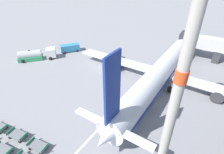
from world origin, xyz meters
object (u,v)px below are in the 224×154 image
Objects in this scene: service_van at (70,48)px; baggage_dolly_row_mid_a_col_c at (18,135)px; fuel_tanker_primary at (36,55)px; baggage_dolly_row_mid_a_col_d at (38,146)px; airplane at (164,68)px; baggage_dolly_row_near_col_c at (2,150)px; apron_light_mast at (165,140)px.

service_van is 30.41m from baggage_dolly_row_mid_a_col_c.
baggage_dolly_row_mid_a_col_d is (24.44, -15.11, -0.74)m from fuel_tanker_primary.
baggage_dolly_row_mid_a_col_c is at bearing -110.33° from airplane.
airplane reaches higher than baggage_dolly_row_near_col_c.
baggage_dolly_row_mid_a_col_c is at bearing -54.88° from service_van.
baggage_dolly_row_mid_a_col_c is at bearing -169.30° from baggage_dolly_row_mid_a_col_d.
baggage_dolly_row_mid_a_col_d is at bearing -103.03° from airplane.
service_van is at bearing 123.78° from baggage_dolly_row_near_col_c.
baggage_dolly_row_near_col_c is 1.00× the size of baggage_dolly_row_mid_a_col_d.
airplane reaches higher than baggage_dolly_row_mid_a_col_c.
fuel_tanker_primary is 2.66× the size of baggage_dolly_row_mid_a_col_d.
airplane reaches higher than baggage_dolly_row_mid_a_col_d.
baggage_dolly_row_near_col_c is at bearing -107.39° from airplane.
baggage_dolly_row_mid_a_col_d is at bearing -31.72° from fuel_tanker_primary.
baggage_dolly_row_mid_a_col_c is 1.00× the size of baggage_dolly_row_mid_a_col_d.
service_van is at bearing 147.59° from apron_light_mast.
fuel_tanker_primary is 28.74m from baggage_dolly_row_mid_a_col_d.
fuel_tanker_primary is at bearing 148.28° from baggage_dolly_row_mid_a_col_d.
airplane is at bearing 76.97° from baggage_dolly_row_mid_a_col_d.
service_van is at bearing -176.03° from airplane.
apron_light_mast is at bearing -69.78° from airplane.
airplane is 32.41m from fuel_tanker_primary.
airplane is at bearing 72.61° from baggage_dolly_row_near_col_c.
baggage_dolly_row_mid_a_col_c is 0.16× the size of apron_light_mast.
baggage_dolly_row_mid_a_col_c is at bearing -37.63° from fuel_tanker_primary.
airplane reaches higher than fuel_tanker_primary.
baggage_dolly_row_mid_a_col_c is (17.49, -24.87, -0.64)m from service_van.
fuel_tanker_primary is at bearing 160.26° from apron_light_mast.
airplane is at bearing 3.97° from service_van.
service_van is 1.65× the size of baggage_dolly_row_near_col_c.
baggage_dolly_row_near_col_c and baggage_dolly_row_mid_a_col_d have the same top height.
baggage_dolly_row_mid_a_col_c is at bearing 107.62° from baggage_dolly_row_near_col_c.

